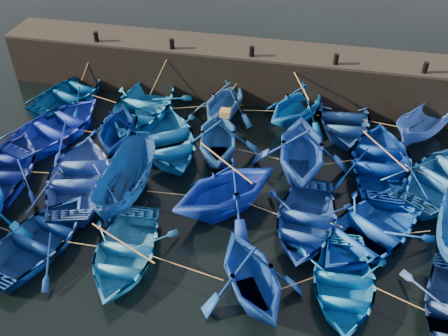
% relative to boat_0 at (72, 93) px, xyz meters
% --- Properties ---
extents(ground, '(120.00, 120.00, 0.00)m').
position_rel_boat_0_xyz_m(ground, '(8.98, -7.84, -0.50)').
color(ground, black).
rests_on(ground, ground).
extents(quay_wall, '(26.00, 2.50, 2.50)m').
position_rel_boat_0_xyz_m(quay_wall, '(8.98, 2.66, 0.75)').
color(quay_wall, black).
rests_on(quay_wall, ground).
extents(quay_top, '(26.00, 2.50, 0.12)m').
position_rel_boat_0_xyz_m(quay_top, '(8.98, 2.66, 2.06)').
color(quay_top, black).
rests_on(quay_top, quay_wall).
extents(bollard_0, '(0.24, 0.24, 0.50)m').
position_rel_boat_0_xyz_m(bollard_0, '(0.98, 1.76, 2.37)').
color(bollard_0, black).
rests_on(bollard_0, quay_top).
extents(bollard_1, '(0.24, 0.24, 0.50)m').
position_rel_boat_0_xyz_m(bollard_1, '(4.98, 1.76, 2.37)').
color(bollard_1, black).
rests_on(bollard_1, quay_top).
extents(bollard_2, '(0.24, 0.24, 0.50)m').
position_rel_boat_0_xyz_m(bollard_2, '(8.98, 1.76, 2.37)').
color(bollard_2, black).
rests_on(bollard_2, quay_top).
extents(bollard_3, '(0.24, 0.24, 0.50)m').
position_rel_boat_0_xyz_m(bollard_3, '(12.98, 1.76, 2.37)').
color(bollard_3, black).
rests_on(bollard_3, quay_top).
extents(bollard_4, '(0.24, 0.24, 0.50)m').
position_rel_boat_0_xyz_m(bollard_4, '(16.98, 1.76, 2.37)').
color(bollard_4, black).
rests_on(bollard_4, quay_top).
extents(boat_0, '(4.77, 5.66, 1.00)m').
position_rel_boat_0_xyz_m(boat_0, '(0.00, 0.00, 0.00)').
color(boat_0, navy).
rests_on(boat_0, ground).
extents(boat_1, '(4.21, 5.78, 1.18)m').
position_rel_boat_0_xyz_m(boat_1, '(4.02, -0.67, 0.09)').
color(boat_1, blue).
rests_on(boat_1, ground).
extents(boat_2, '(3.94, 4.32, 1.93)m').
position_rel_boat_0_xyz_m(boat_2, '(8.00, 0.11, 0.46)').
color(boat_2, '#1F4E8D').
rests_on(boat_2, ground).
extents(boat_3, '(5.08, 5.26, 2.12)m').
position_rel_boat_0_xyz_m(boat_3, '(11.49, 0.39, 0.56)').
color(boat_3, '#0753B2').
rests_on(boat_3, ground).
extents(boat_4, '(4.22, 5.51, 1.07)m').
position_rel_boat_0_xyz_m(boat_4, '(13.69, 0.47, 0.03)').
color(boat_4, navy).
rests_on(boat_4, ground).
extents(boat_5, '(3.59, 4.20, 1.57)m').
position_rel_boat_0_xyz_m(boat_5, '(17.25, 0.17, 0.28)').
color(boat_5, blue).
rests_on(boat_5, ground).
extents(boat_6, '(5.41, 6.31, 1.10)m').
position_rel_boat_0_xyz_m(boat_6, '(0.73, -3.10, 0.05)').
color(boat_6, '#132AC7').
rests_on(boat_6, ground).
extents(boat_7, '(3.92, 4.34, 2.00)m').
position_rel_boat_0_xyz_m(boat_7, '(3.78, -3.19, 0.50)').
color(boat_7, navy).
rests_on(boat_7, ground).
extents(boat_8, '(6.22, 6.71, 1.13)m').
position_rel_boat_0_xyz_m(boat_8, '(5.94, -2.97, 0.06)').
color(boat_8, blue).
rests_on(boat_8, ground).
extents(boat_9, '(4.37, 4.83, 2.21)m').
position_rel_boat_0_xyz_m(boat_9, '(8.39, -3.06, 0.60)').
color(boat_9, '#174A8D').
rests_on(boat_9, ground).
extents(boat_10, '(4.55, 5.14, 2.51)m').
position_rel_boat_0_xyz_m(boat_10, '(12.01, -3.39, 0.75)').
color(boat_10, '#1945B5').
rests_on(boat_10, ground).
extents(boat_11, '(3.93, 5.47, 1.13)m').
position_rel_boat_0_xyz_m(boat_11, '(15.35, -2.66, 0.06)').
color(boat_11, navy).
rests_on(boat_11, ground).
extents(boat_12, '(6.42, 6.76, 1.14)m').
position_rel_boat_0_xyz_m(boat_12, '(17.96, -3.14, 0.07)').
color(boat_12, blue).
rests_on(boat_12, ground).
extents(boat_13, '(4.39, 5.55, 1.04)m').
position_rel_boat_0_xyz_m(boat_13, '(0.09, -6.39, 0.02)').
color(boat_13, navy).
rests_on(boat_13, ground).
extents(boat_14, '(5.09, 6.15, 1.11)m').
position_rel_boat_0_xyz_m(boat_14, '(3.33, -6.22, 0.05)').
color(boat_14, '#2646A2').
rests_on(boat_14, ground).
extents(boat_15, '(1.88, 4.61, 1.76)m').
position_rel_boat_0_xyz_m(boat_15, '(5.42, -6.50, 0.38)').
color(boat_15, navy).
rests_on(boat_15, ground).
extents(boat_16, '(5.94, 5.93, 2.37)m').
position_rel_boat_0_xyz_m(boat_16, '(9.40, -6.38, 0.68)').
color(boat_16, '#0B2AAC').
rests_on(boat_16, ground).
extents(boat_17, '(3.67, 4.91, 0.98)m').
position_rel_boat_0_xyz_m(boat_17, '(12.49, -6.78, -0.01)').
color(boat_17, navy).
rests_on(boat_17, ground).
extents(boat_18, '(5.90, 6.26, 1.06)m').
position_rel_boat_0_xyz_m(boat_18, '(14.74, -6.90, 0.03)').
color(boat_18, blue).
rests_on(boat_18, ground).
extents(boat_21, '(4.41, 5.36, 0.97)m').
position_rel_boat_0_xyz_m(boat_21, '(3.36, -9.64, -0.02)').
color(boat_21, navy).
rests_on(boat_21, ground).
extents(boat_22, '(3.47, 4.67, 0.93)m').
position_rel_boat_0_xyz_m(boat_22, '(6.52, -9.62, -0.04)').
color(boat_22, blue).
rests_on(boat_22, ground).
extents(boat_23, '(4.91, 5.10, 2.07)m').
position_rel_boat_0_xyz_m(boat_23, '(11.03, -10.14, 0.53)').
color(boat_23, '#0D3B9B').
rests_on(boat_23, ground).
extents(boat_24, '(3.29, 4.48, 0.90)m').
position_rel_boat_0_xyz_m(boat_24, '(13.94, -9.37, -0.05)').
color(boat_24, blue).
rests_on(boat_24, ground).
extents(wooden_crate, '(0.44, 0.42, 0.27)m').
position_rel_boat_0_xyz_m(wooden_crate, '(8.69, -3.06, 1.85)').
color(wooden_crate, olive).
rests_on(wooden_crate, boat_9).
extents(mooring_ropes, '(17.30, 11.85, 2.10)m').
position_rel_boat_0_xyz_m(mooring_ropes, '(9.10, -2.83, 0.37)').
color(mooring_ropes, tan).
rests_on(mooring_ropes, ground).
extents(loose_oars, '(11.09, 12.09, 1.50)m').
position_rel_boat_0_xyz_m(loose_oars, '(10.69, -4.57, 1.17)').
color(loose_oars, '#99724C').
rests_on(loose_oars, ground).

